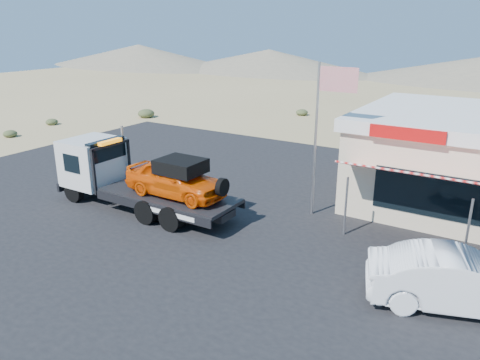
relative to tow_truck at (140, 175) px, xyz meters
The scene contains 7 objects.
ground 2.45m from the tow_truck, 39.65° to the right, with size 120.00×120.00×0.00m, color #9E885A.
asphalt_lot 4.19m from the tow_truck, 26.37° to the left, with size 32.00×24.00×0.02m, color black.
tow_truck is the anchor object (origin of this frame).
white_sedan 12.26m from the tow_truck, ahead, with size 1.68×4.82×1.59m, color white.
flagpole 7.58m from the tow_truck, 26.70° to the left, with size 1.55×0.10×6.00m.
desert_scrub 15.76m from the tow_truck, 142.00° to the left, with size 23.11×32.70×0.72m.
distant_hills 54.52m from the tow_truck, 98.71° to the left, with size 126.00×48.00×4.20m.
Camera 1 is at (11.56, -11.90, 7.33)m, focal length 35.00 mm.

